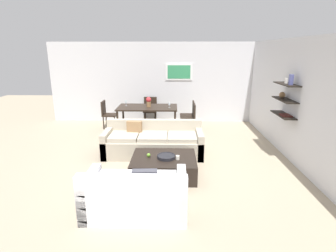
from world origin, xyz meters
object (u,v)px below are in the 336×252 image
at_px(dining_table, 148,109).
at_px(dining_chair_left_far, 107,113).
at_px(apple_on_coffee_table, 149,155).
at_px(candle_jar, 178,158).
at_px(loveseat_white, 136,195).
at_px(coffee_table, 164,166).
at_px(wine_glass_right_near, 169,104).
at_px(wine_glass_left_far, 126,102).
at_px(dining_chair_right_near, 191,116).
at_px(dining_chair_right_far, 190,113).
at_px(wine_glass_head, 149,101).
at_px(sofa_beige, 153,143).
at_px(decorative_bowl, 166,156).
at_px(centerpiece_vase, 149,101).
at_px(dining_chair_head, 150,108).

height_order(dining_table, dining_chair_left_far, dining_chair_left_far).
relative_size(apple_on_coffee_table, dining_table, 0.04).
bearing_deg(candle_jar, loveseat_white, -118.70).
height_order(coffee_table, wine_glass_right_near, wine_glass_right_near).
bearing_deg(coffee_table, apple_on_coffee_table, 177.44).
distance_m(candle_jar, wine_glass_left_far, 3.75).
bearing_deg(dining_chair_left_far, wine_glass_left_far, -9.13).
distance_m(dining_chair_right_near, dining_chair_right_far, 0.46).
distance_m(dining_table, wine_glass_right_near, 0.71).
bearing_deg(wine_glass_head, dining_chair_right_near, -27.20).
height_order(loveseat_white, dining_chair_right_near, dining_chair_right_near).
relative_size(dining_chair_left_far, dining_chair_right_far, 1.00).
distance_m(coffee_table, candle_jar, 0.37).
bearing_deg(wine_glass_left_far, wine_glass_head, 25.48).
xyz_separation_m(coffee_table, dining_table, (-0.62, 3.15, 0.49)).
xyz_separation_m(loveseat_white, dining_chair_left_far, (-1.56, 4.67, 0.21)).
bearing_deg(coffee_table, wine_glass_left_far, 111.69).
bearing_deg(dining_chair_right_far, loveseat_white, -102.95).
xyz_separation_m(dining_chair_left_far, wine_glass_head, (1.32, 0.22, 0.36)).
relative_size(sofa_beige, wine_glass_head, 14.75).
bearing_deg(apple_on_coffee_table, decorative_bowl, -8.79).
xyz_separation_m(apple_on_coffee_table, dining_chair_right_near, (1.00, 2.90, 0.09)).
bearing_deg(coffee_table, centerpiece_vase, 100.52).
relative_size(decorative_bowl, dining_chair_head, 0.41).
distance_m(loveseat_white, apple_on_coffee_table, 1.32).
bearing_deg(coffee_table, dining_chair_left_far, 119.92).
bearing_deg(dining_chair_right_near, centerpiece_vase, 169.52).
distance_m(decorative_bowl, dining_chair_right_far, 3.48).
bearing_deg(wine_glass_right_near, dining_chair_right_near, -9.13).
height_order(loveseat_white, dining_chair_left_far, dining_chair_left_far).
bearing_deg(dining_chair_left_far, loveseat_white, -71.52).
distance_m(loveseat_white, coffee_table, 1.36).
height_order(decorative_bowl, wine_glass_head, wine_glass_head).
bearing_deg(decorative_bowl, wine_glass_head, 100.48).
bearing_deg(decorative_bowl, wine_glass_left_far, 112.17).
distance_m(wine_glass_head, wine_glass_left_far, 0.75).
relative_size(dining_table, wine_glass_right_near, 11.63).
xyz_separation_m(sofa_beige, apple_on_coffee_table, (-0.00, -1.10, 0.13)).
distance_m(coffee_table, centerpiece_vase, 3.29).
xyz_separation_m(coffee_table, dining_chair_right_far, (0.69, 3.37, 0.31)).
xyz_separation_m(loveseat_white, centerpiece_vase, (-0.21, 4.45, 0.62)).
distance_m(wine_glass_right_near, wine_glass_left_far, 1.38).
bearing_deg(sofa_beige, wine_glass_right_near, 79.52).
xyz_separation_m(decorative_bowl, dining_table, (-0.67, 3.19, 0.27)).
xyz_separation_m(dining_chair_head, wine_glass_right_near, (0.68, -1.04, 0.35)).
bearing_deg(candle_jar, centerpiece_vase, 104.78).
bearing_deg(dining_chair_right_far, wine_glass_right_near, -151.03).
distance_m(sofa_beige, wine_glass_left_far, 2.45).
bearing_deg(coffee_table, decorative_bowl, -40.28).
xyz_separation_m(candle_jar, dining_chair_left_far, (-2.22, 3.48, 0.08)).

